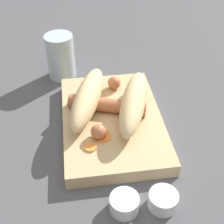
{
  "coord_description": "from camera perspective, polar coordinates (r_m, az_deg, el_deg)",
  "views": [
    {
      "loc": [
        -0.44,
        0.06,
        0.42
      ],
      "look_at": [
        0.0,
        0.0,
        0.04
      ],
      "focal_mm": 50.0,
      "sensor_mm": 36.0,
      "label": 1
    }
  ],
  "objects": [
    {
      "name": "ground_plane",
      "position": [
        0.61,
        0.0,
        -2.62
      ],
      "size": [
        3.0,
        3.0,
        0.0
      ],
      "primitive_type": "plane",
      "color": "#4C4C51"
    },
    {
      "name": "drink_glass",
      "position": [
        0.73,
        -9.38,
        9.98
      ],
      "size": [
        0.06,
        0.06,
        0.1
      ],
      "color": "silver",
      "rests_on": "ground_plane"
    },
    {
      "name": "food_tray",
      "position": [
        0.6,
        0.0,
        -1.69
      ],
      "size": [
        0.27,
        0.19,
        0.03
      ],
      "color": "tan",
      "rests_on": "ground_plane"
    },
    {
      "name": "pickled_veggies",
      "position": [
        0.54,
        -2.58,
        -5.22
      ],
      "size": [
        0.06,
        0.06,
        0.0
      ],
      "color": "orange",
      "rests_on": "food_tray"
    },
    {
      "name": "condiment_cup_far",
      "position": [
        0.49,
        9.28,
        -15.74
      ],
      "size": [
        0.04,
        0.04,
        0.03
      ],
      "color": "silver",
      "rests_on": "ground_plane"
    },
    {
      "name": "sausage",
      "position": [
        0.6,
        -0.91,
        1.29
      ],
      "size": [
        0.17,
        0.15,
        0.03
      ],
      "color": "#B26642",
      "rests_on": "food_tray"
    },
    {
      "name": "condiment_cup_near",
      "position": [
        0.48,
        2.26,
        -16.5
      ],
      "size": [
        0.04,
        0.04,
        0.03
      ],
      "color": "silver",
      "rests_on": "ground_plane"
    },
    {
      "name": "bread_roll",
      "position": [
        0.58,
        -0.3,
        2.13
      ],
      "size": [
        0.22,
        0.18,
        0.06
      ],
      "color": "#DBBC84",
      "rests_on": "food_tray"
    }
  ]
}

